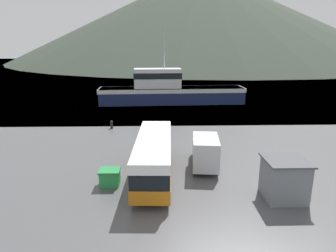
{
  "coord_description": "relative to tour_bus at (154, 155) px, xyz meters",
  "views": [
    {
      "loc": [
        -1.88,
        -12.49,
        9.8
      ],
      "look_at": [
        -1.1,
        15.81,
        2.0
      ],
      "focal_mm": 32.0,
      "sensor_mm": 36.0,
      "label": 1
    }
  ],
  "objects": [
    {
      "name": "ground_plane",
      "position": [
        2.36,
        -8.55,
        -1.74
      ],
      "size": [
        400.0,
        400.0,
        0.0
      ],
      "primitive_type": "plane",
      "color": "#4C4C4F"
    },
    {
      "name": "mooring_bollard",
      "position": [
        -5.32,
        13.64,
        -1.21
      ],
      "size": [
        0.36,
        0.36,
        0.96
      ],
      "color": "black",
      "rests_on": "ground"
    },
    {
      "name": "delivery_van",
      "position": [
        4.15,
        1.82,
        -0.36
      ],
      "size": [
        2.54,
        5.46,
        2.63
      ],
      "rotation": [
        0.0,
        0.0,
        -0.1
      ],
      "color": "silver",
      "rests_on": "ground"
    },
    {
      "name": "fishing_boat",
      "position": [
        2.0,
        29.21,
        0.42
      ],
      "size": [
        24.51,
        5.5,
        12.54
      ],
      "rotation": [
        0.0,
        0.0,
        4.76
      ],
      "color": "#19234C",
      "rests_on": "water_surface"
    },
    {
      "name": "hill_backdrop",
      "position": [
        25.51,
        170.75,
        24.27
      ],
      "size": [
        218.72,
        218.72,
        52.01
      ],
      "primitive_type": "cone",
      "color": "#333D33",
      "rests_on": "ground"
    },
    {
      "name": "dock_kiosk",
      "position": [
        8.5,
        -3.53,
        -0.38
      ],
      "size": [
        2.73,
        2.67,
        2.7
      ],
      "color": "slate",
      "rests_on": "ground"
    },
    {
      "name": "water_surface",
      "position": [
        2.36,
        134.53,
        -1.74
      ],
      "size": [
        240.0,
        240.0,
        0.0
      ],
      "primitive_type": "plane",
      "color": "slate",
      "rests_on": "ground"
    },
    {
      "name": "tour_bus",
      "position": [
        0.0,
        0.0,
        0.0
      ],
      "size": [
        2.86,
        10.27,
        3.07
      ],
      "rotation": [
        0.0,
        0.0,
        -0.04
      ],
      "color": "#B26614",
      "rests_on": "ground"
    },
    {
      "name": "storage_bin",
      "position": [
        -3.13,
        -1.32,
        -1.14
      ],
      "size": [
        1.48,
        1.27,
        1.18
      ],
      "color": "green",
      "rests_on": "ground"
    },
    {
      "name": "small_boat",
      "position": [
        14.04,
        36.99,
        -1.35
      ],
      "size": [
        5.42,
        2.96,
        0.78
      ],
      "rotation": [
        0.0,
        0.0,
        1.39
      ],
      "color": "#1E5138",
      "rests_on": "water_surface"
    }
  ]
}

